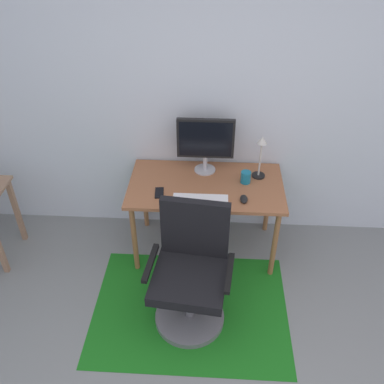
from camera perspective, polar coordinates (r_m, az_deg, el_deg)
wall_back at (r=3.53m, az=3.20°, el=12.82°), size 6.00×0.10×2.60m
area_rug at (r=3.44m, az=-0.21°, el=-15.45°), size 1.51×1.13×0.01m
desk at (r=3.50m, az=1.87°, el=0.08°), size 1.27×0.69×0.71m
monitor at (r=3.47m, az=1.84°, el=6.93°), size 0.47×0.18×0.48m
keyboard at (r=3.27m, az=1.14°, el=-1.03°), size 0.43×0.13×0.02m
computer_mouse at (r=3.29m, az=7.03°, el=-0.95°), size 0.06×0.10×0.03m
coffee_cup at (r=3.47m, az=7.28°, el=2.00°), size 0.08×0.08×0.10m
cell_phone at (r=3.36m, az=-4.45°, el=-0.11°), size 0.08×0.15×0.01m
desk_lamp at (r=3.46m, az=9.32°, el=5.34°), size 0.11×0.11×0.38m
office_chair at (r=3.10m, az=-0.14°, el=-11.36°), size 0.63×0.57×0.97m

